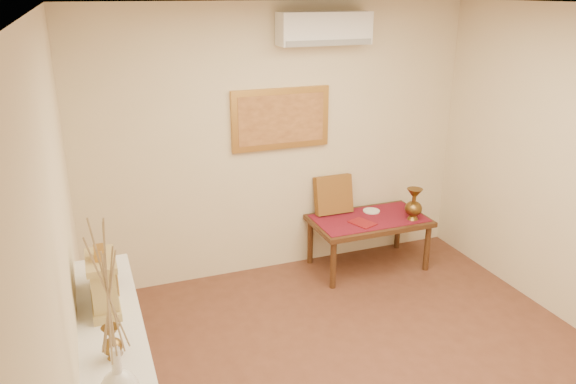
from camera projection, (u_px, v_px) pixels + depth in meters
name	position (u px, v px, depth m)	size (l,w,h in m)	color
ceiling	(415.00, 7.00, 3.16)	(4.50, 4.50, 0.00)	white
wall_back	(280.00, 143.00, 5.60)	(4.00, 0.02, 2.70)	beige
wall_left	(69.00, 281.00, 2.96)	(0.02, 4.50, 2.70)	beige
white_vase	(112.00, 328.00, 2.34)	(0.18, 0.18, 0.97)	white
candlestick	(119.00, 374.00, 2.65)	(0.10, 0.10, 0.22)	silver
brass_urn_small	(111.00, 338.00, 2.90)	(0.11, 0.11, 0.24)	brown
table_cloth	(369.00, 218.00, 5.83)	(1.14, 0.59, 0.01)	maroon
brass_urn_tall	(414.00, 201.00, 5.73)	(0.18, 0.18, 0.41)	brown
plate	(371.00, 211.00, 5.99)	(0.18, 0.18, 0.01)	white
menu	(362.00, 223.00, 5.68)	(0.18, 0.25, 0.01)	maroon
cushion	(333.00, 195.00, 5.90)	(0.40, 0.10, 0.40)	#5F2413
mantel_clock	(104.00, 283.00, 3.33)	(0.17, 0.36, 0.41)	tan
wooden_chest	(104.00, 269.00, 3.60)	(0.16, 0.21, 0.24)	tan
low_table	(369.00, 224.00, 5.85)	(1.20, 0.70, 0.55)	#472915
painting	(281.00, 119.00, 5.49)	(1.00, 0.06, 0.60)	#B18039
ac_unit	(324.00, 28.00, 5.24)	(0.90, 0.25, 0.30)	white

